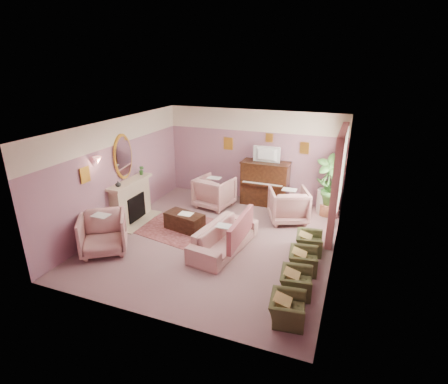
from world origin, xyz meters
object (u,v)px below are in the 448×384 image
(television, at_px, (266,153))
(olive_chair_b, at_px, (296,279))
(olive_chair_a, at_px, (288,305))
(sofa, at_px, (224,233))
(coffee_table, at_px, (185,222))
(olive_chair_d, at_px, (309,240))
(olive_chair_c, at_px, (303,257))
(piano, at_px, (265,184))
(side_table, at_px, (326,201))
(floral_armchair_front, at_px, (103,231))
(floral_armchair_left, at_px, (214,191))
(floral_armchair_right, at_px, (288,203))

(television, bearing_deg, olive_chair_b, -67.04)
(olive_chair_a, bearing_deg, sofa, 135.10)
(coffee_table, height_order, olive_chair_d, olive_chair_d)
(olive_chair_c, bearing_deg, olive_chair_a, -90.00)
(piano, relative_size, olive_chair_a, 2.06)
(television, relative_size, olive_chair_b, 1.18)
(olive_chair_a, distance_m, olive_chair_b, 0.82)
(sofa, height_order, olive_chair_a, sofa)
(olive_chair_c, relative_size, side_table, 0.97)
(floral_armchair_front, bearing_deg, sofa, 23.55)
(coffee_table, height_order, olive_chair_a, olive_chair_a)
(olive_chair_b, height_order, olive_chair_c, same)
(television, relative_size, coffee_table, 0.80)
(floral_armchair_left, bearing_deg, olive_chair_b, -47.31)
(piano, bearing_deg, side_table, -1.26)
(coffee_table, xyz_separation_m, olive_chair_a, (3.18, -2.42, 0.07))
(television, relative_size, floral_armchair_front, 0.78)
(coffee_table, height_order, floral_armchair_right, floral_armchair_right)
(sofa, relative_size, floral_armchair_front, 2.02)
(floral_armchair_left, relative_size, olive_chair_a, 1.51)
(floral_armchair_left, bearing_deg, olive_chair_a, -53.54)
(olive_chair_b, distance_m, side_table, 4.03)
(side_table, bearing_deg, coffee_table, -143.59)
(piano, relative_size, floral_armchair_left, 1.37)
(olive_chair_d, height_order, side_table, side_table)
(floral_armchair_right, xyz_separation_m, side_table, (0.91, 0.93, -0.16))
(coffee_table, xyz_separation_m, olive_chair_c, (3.18, -0.78, 0.07))
(olive_chair_d, bearing_deg, olive_chair_a, -90.00)
(sofa, xyz_separation_m, olive_chair_a, (1.86, -1.85, -0.13))
(piano, bearing_deg, floral_armchair_front, -122.90)
(television, height_order, olive_chair_b, television)
(floral_armchair_front, bearing_deg, piano, 57.10)
(floral_armchair_right, distance_m, olive_chair_a, 4.00)
(coffee_table, xyz_separation_m, floral_armchair_front, (-1.20, -1.67, 0.29))
(piano, xyz_separation_m, olive_chair_a, (1.70, -4.89, -0.36))
(floral_armchair_front, relative_size, olive_chair_b, 1.51)
(sofa, xyz_separation_m, olive_chair_d, (1.86, 0.61, -0.13))
(television, relative_size, olive_chair_d, 1.18)
(coffee_table, height_order, side_table, side_table)
(television, bearing_deg, olive_chair_c, -61.98)
(olive_chair_c, bearing_deg, piano, 117.65)
(floral_armchair_right, xyz_separation_m, olive_chair_a, (0.79, -3.92, -0.22))
(olive_chair_a, distance_m, olive_chair_c, 1.64)
(floral_armchair_front, relative_size, olive_chair_c, 1.51)
(side_table, bearing_deg, floral_armchair_right, -134.14)
(olive_chair_b, bearing_deg, side_table, 88.27)
(olive_chair_a, bearing_deg, floral_armchair_front, 170.30)
(side_table, bearing_deg, olive_chair_d, -92.91)
(floral_armchair_front, height_order, olive_chair_b, floral_armchair_front)
(floral_armchair_right, bearing_deg, floral_armchair_left, 174.79)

